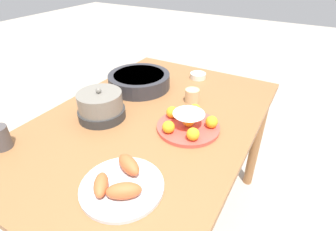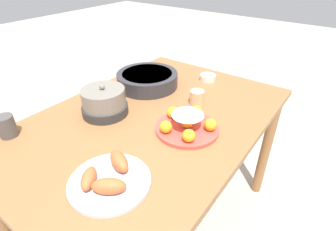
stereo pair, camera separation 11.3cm
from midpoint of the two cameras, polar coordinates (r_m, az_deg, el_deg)
ground_plane at (r=1.73m, az=-0.85°, el=-22.17°), size 12.00×12.00×0.00m
dining_table at (r=1.25m, az=-1.09°, el=-4.27°), size 1.33×0.91×0.76m
cake_plate at (r=1.10m, az=7.11°, el=-1.98°), size 0.27×0.27×0.09m
serving_bowl at (r=1.46m, az=-2.30°, el=7.88°), size 0.33×0.33×0.08m
sauce_bowl at (r=1.57m, az=10.75°, el=8.14°), size 0.09×0.09×0.03m
seafood_platter at (r=0.88m, az=-9.06°, el=-13.58°), size 0.27×0.27×0.07m
cup_near at (r=1.30m, az=8.77°, el=3.87°), size 0.07×0.07×0.07m
cup_far at (r=1.21m, az=-29.51°, el=-2.15°), size 0.07×0.07×0.09m
warming_pot at (r=1.21m, az=-11.15°, el=2.84°), size 0.21×0.21×0.15m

